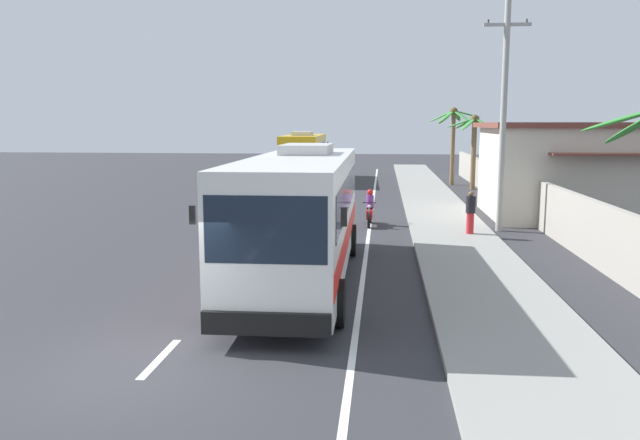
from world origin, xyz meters
name	(u,v)px	position (x,y,z in m)	size (l,w,h in m)	color
ground_plane	(147,372)	(0.00, 0.00, 0.00)	(160.00, 160.00, 0.00)	#303035
sidewalk_kerb	(467,257)	(6.80, 10.00, 0.07)	(3.20, 90.00, 0.14)	gray
lane_markings	(336,234)	(2.28, 14.30, 0.00)	(3.70, 71.00, 0.01)	white
boundary_wall	(557,213)	(10.60, 14.00, 0.98)	(0.24, 60.00, 1.97)	#9E998E
coach_bus_foreground	(302,211)	(1.87, 6.80, 1.93)	(2.99, 11.45, 3.71)	silver
coach_bus_far_lane	(304,155)	(-1.86, 37.31, 1.93)	(3.23, 11.25, 3.72)	gold
motorcycle_beside_bus	(370,211)	(3.54, 16.50, 0.63)	(0.56, 1.96, 1.54)	black
pedestrian_near_kerb	(470,212)	(7.42, 14.05, 0.98)	(0.36, 0.36, 1.62)	red
utility_pole_mid	(504,112)	(8.77, 15.61, 4.76)	(1.81, 0.24, 9.17)	#9E9E99
palm_second	(453,128)	(8.92, 34.94, 3.97)	(3.63, 3.38, 5.42)	brown
palm_third	(474,136)	(9.97, 32.01, 3.48)	(3.48, 3.00, 4.88)	brown
roadside_building	(619,170)	(14.83, 19.87, 2.19)	(12.28, 7.84, 4.36)	beige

